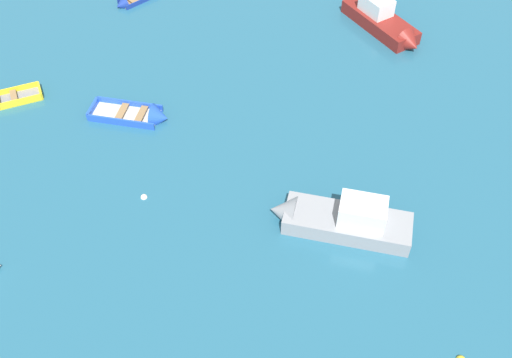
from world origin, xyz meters
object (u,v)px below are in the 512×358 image
rowboat_blue_far_right (147,116)px  mooring_buoy_far_field (144,197)px  motor_launch_maroon_near_right (385,23)px  motor_launch_grey_cluster_outer (338,219)px  rowboat_deep_blue_far_back (129,2)px

rowboat_blue_far_right → mooring_buoy_far_field: size_ratio=13.34×
motor_launch_maroon_near_right → mooring_buoy_far_field: bearing=-122.5°
rowboat_blue_far_right → motor_launch_grey_cluster_outer: 12.71m
rowboat_deep_blue_far_back → mooring_buoy_far_field: rowboat_deep_blue_far_back is taller
rowboat_blue_far_right → motor_launch_maroon_near_right: size_ratio=0.77×
motor_launch_maroon_near_right → rowboat_blue_far_right: bearing=-137.7°
motor_launch_maroon_near_right → rowboat_deep_blue_far_back: motor_launch_maroon_near_right is taller
motor_launch_grey_cluster_outer → motor_launch_maroon_near_right: bearing=86.0°
motor_launch_grey_cluster_outer → mooring_buoy_far_field: size_ratio=19.81×
rowboat_deep_blue_far_back → mooring_buoy_far_field: bearing=-67.8°
rowboat_deep_blue_far_back → rowboat_blue_far_right: bearing=-65.4°
motor_launch_grey_cluster_outer → mooring_buoy_far_field: 9.72m
motor_launch_grey_cluster_outer → mooring_buoy_far_field: (-9.70, -0.09, -0.68)m
motor_launch_maroon_near_right → mooring_buoy_far_field: motor_launch_maroon_near_right is taller
motor_launch_maroon_near_right → rowboat_deep_blue_far_back: (-17.72, -0.37, -0.50)m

